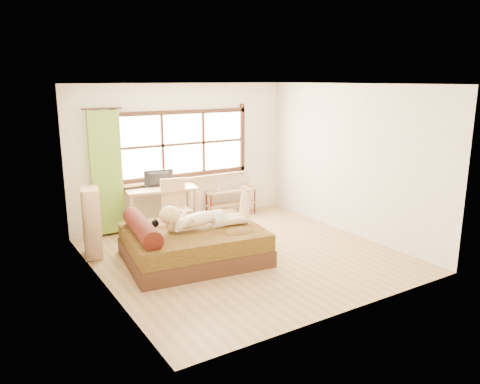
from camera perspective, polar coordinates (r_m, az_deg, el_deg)
floor at (r=7.63m, az=0.62°, el=-7.68°), size 4.50×4.50×0.00m
ceiling at (r=7.11m, az=0.68°, el=13.03°), size 4.50×4.50×0.00m
wall_back at (r=9.20m, az=-6.95°, el=4.62°), size 4.50×0.00×4.50m
wall_front at (r=5.54m, az=13.29°, el=-1.63°), size 4.50×0.00×4.50m
wall_left at (r=6.36m, az=-16.70°, el=0.10°), size 0.00×4.50×4.50m
wall_right at (r=8.66m, az=13.33°, el=3.79°), size 0.00×4.50×4.50m
window at (r=9.15m, az=-6.89°, el=5.58°), size 2.80×0.16×1.46m
curtain at (r=8.59m, az=-15.96°, el=2.20°), size 0.55×0.10×2.20m
bed at (r=7.37m, az=-6.03°, el=-6.24°), size 2.25×1.89×0.78m
woman at (r=7.24m, az=-4.51°, el=-2.05°), size 1.48×0.59×0.62m
kitten at (r=7.09m, az=-11.31°, el=-4.18°), size 0.32×0.16×0.25m
desk at (r=8.82m, az=-9.60°, el=-0.15°), size 1.38×0.80×0.81m
monitor at (r=8.80m, az=-9.80°, el=1.60°), size 0.56×0.16×0.32m
chair at (r=8.57m, az=-7.94°, el=-1.43°), size 0.52×0.52×1.02m
pipe_shelf at (r=9.69m, az=-1.05°, el=-0.55°), size 1.12×0.36×0.62m
cup at (r=9.49m, az=-2.67°, el=0.32°), size 0.12×0.12×0.09m
book at (r=9.74m, az=-0.11°, el=0.48°), size 0.18×0.24×0.02m
bookshelf at (r=7.77m, az=-17.59°, el=-3.56°), size 0.38×0.53×1.11m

